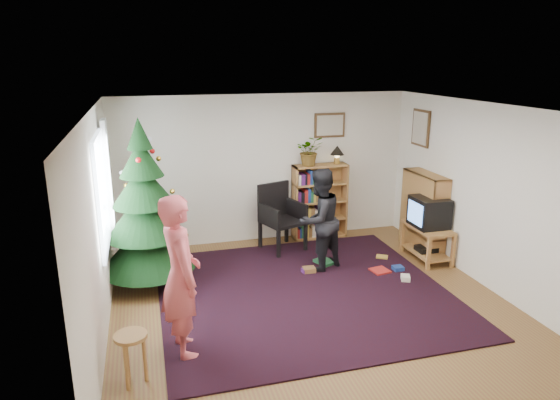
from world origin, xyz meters
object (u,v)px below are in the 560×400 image
object	(u,v)px
crt_tv	(429,212)
picture_back	(330,125)
bookshelf_right	(423,212)
christmas_tree	(145,218)
stool	(131,345)
person_by_chair	(319,220)
picture_right	(421,128)
tv_stand	(427,240)
bookshelf_back	(320,200)
table_lamp	(337,151)
potted_plant	(310,151)
person_standing	(181,276)
armchair	(281,213)

from	to	relation	value
crt_tv	picture_back	bearing A→B (deg)	124.12
picture_back	bookshelf_right	bearing A→B (deg)	-45.75
picture_back	crt_tv	size ratio (longest dim) A/B	1.04
christmas_tree	stool	size ratio (longest dim) A/B	4.40
christmas_tree	person_by_chair	world-z (taller)	christmas_tree
picture_right	crt_tv	xyz separation A→B (m)	(-0.26, -0.85, -1.17)
bookshelf_right	tv_stand	size ratio (longest dim) A/B	1.53
picture_right	bookshelf_back	world-z (taller)	picture_right
picture_right	table_lamp	distance (m)	1.43
picture_back	person_by_chair	xyz separation A→B (m)	(-0.69, -1.47, -1.18)
crt_tv	stool	distance (m)	4.87
stool	potted_plant	size ratio (longest dim) A/B	1.06
picture_back	person_by_chair	bearing A→B (deg)	-115.07
bookshelf_back	potted_plant	size ratio (longest dim) A/B	2.59
picture_back	bookshelf_back	world-z (taller)	picture_back
picture_back	bookshelf_right	distance (m)	2.14
person_standing	potted_plant	xyz separation A→B (m)	(2.42, 3.02, 0.67)
tv_stand	person_standing	bearing A→B (deg)	-157.92
tv_stand	person_standing	distance (m)	4.24
crt_tv	armchair	size ratio (longest dim) A/B	0.48
picture_back	potted_plant	bearing A→B (deg)	-161.32
stool	person_standing	bearing A→B (deg)	38.99
christmas_tree	bookshelf_right	distance (m)	4.35
picture_back	crt_tv	bearing A→B (deg)	-55.88
christmas_tree	tv_stand	bearing A→B (deg)	-3.18
christmas_tree	crt_tv	xyz separation A→B (m)	(4.21, -0.23, -0.19)
crt_tv	stool	size ratio (longest dim) A/B	0.99
bookshelf_right	crt_tv	size ratio (longest dim) A/B	2.47
christmas_tree	person_standing	xyz separation A→B (m)	(0.32, -1.81, -0.09)
picture_back	stool	size ratio (longest dim) A/B	1.04
person_standing	table_lamp	xyz separation A→B (m)	(2.92, 3.02, 0.63)
picture_back	potted_plant	distance (m)	0.58
bookshelf_right	table_lamp	xyz separation A→B (m)	(-1.09, 1.09, 0.85)
christmas_tree	bookshelf_back	world-z (taller)	christmas_tree
crt_tv	table_lamp	bearing A→B (deg)	123.87
potted_plant	crt_tv	bearing A→B (deg)	-44.48
person_standing	crt_tv	bearing A→B (deg)	-77.07
potted_plant	bookshelf_back	bearing A→B (deg)	0.00
bookshelf_right	crt_tv	world-z (taller)	bookshelf_right
person_standing	tv_stand	bearing A→B (deg)	-77.08
stool	table_lamp	size ratio (longest dim) A/B	1.67
picture_right	bookshelf_back	size ratio (longest dim) A/B	0.46
picture_right	potted_plant	xyz separation A→B (m)	(-1.72, 0.59, -0.40)
christmas_tree	table_lamp	size ratio (longest dim) A/B	7.36
bookshelf_right	stool	world-z (taller)	bookshelf_right
bookshelf_back	table_lamp	world-z (taller)	table_lamp
crt_tv	person_by_chair	world-z (taller)	person_by_chair
bookshelf_back	table_lamp	size ratio (longest dim) A/B	4.10
picture_right	person_by_chair	bearing A→B (deg)	-159.76
tv_stand	stool	xyz separation A→B (m)	(-4.42, -2.01, 0.09)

